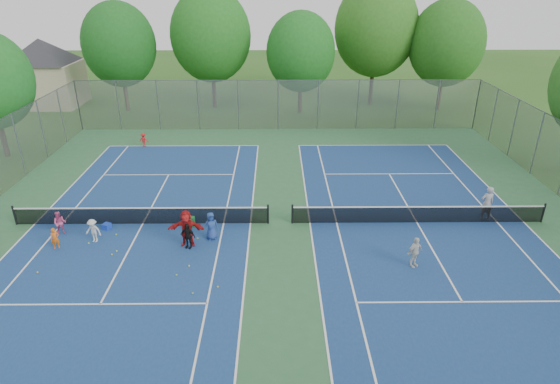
{
  "coord_description": "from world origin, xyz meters",
  "views": [
    {
      "loc": [
        -0.21,
        -20.93,
        11.55
      ],
      "look_at": [
        0.0,
        1.0,
        1.3
      ],
      "focal_mm": 30.0,
      "sensor_mm": 36.0,
      "label": 1
    }
  ],
  "objects_px": {
    "ball_hopper": "(192,222)",
    "instructor": "(487,203)",
    "ball_crate": "(107,226)",
    "net_left": "(142,216)",
    "net_right": "(418,215)"
  },
  "relations": [
    {
      "from": "net_right",
      "to": "ball_hopper",
      "type": "height_order",
      "value": "net_right"
    },
    {
      "from": "ball_hopper",
      "to": "instructor",
      "type": "height_order",
      "value": "instructor"
    },
    {
      "from": "instructor",
      "to": "ball_hopper",
      "type": "bearing_deg",
      "value": -1.99
    },
    {
      "from": "net_left",
      "to": "net_right",
      "type": "xyz_separation_m",
      "value": [
        14.0,
        0.0,
        0.0
      ]
    },
    {
      "from": "net_left",
      "to": "instructor",
      "type": "xyz_separation_m",
      "value": [
        17.58,
        0.34,
        0.47
      ]
    },
    {
      "from": "net_right",
      "to": "instructor",
      "type": "distance_m",
      "value": 3.62
    },
    {
      "from": "instructor",
      "to": "net_right",
      "type": "bearing_deg",
      "value": 1.11
    },
    {
      "from": "ball_crate",
      "to": "instructor",
      "type": "bearing_deg",
      "value": 2.52
    },
    {
      "from": "net_right",
      "to": "ball_hopper",
      "type": "bearing_deg",
      "value": -178.66
    },
    {
      "from": "net_left",
      "to": "net_right",
      "type": "relative_size",
      "value": 1.0
    },
    {
      "from": "net_left",
      "to": "net_right",
      "type": "distance_m",
      "value": 14.0
    },
    {
      "from": "net_right",
      "to": "ball_hopper",
      "type": "relative_size",
      "value": 24.49
    },
    {
      "from": "ball_hopper",
      "to": "net_left",
      "type": "bearing_deg",
      "value": 174.01
    },
    {
      "from": "net_left",
      "to": "ball_hopper",
      "type": "xyz_separation_m",
      "value": [
        2.56,
        -0.27,
        -0.19
      ]
    },
    {
      "from": "net_right",
      "to": "ball_crate",
      "type": "relative_size",
      "value": 36.16
    }
  ]
}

